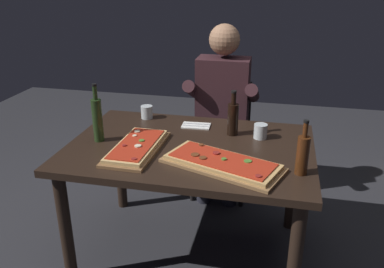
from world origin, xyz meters
TOP-DOWN VIEW (x-y plane):
  - ground_plane at (0.00, 0.00)m, footprint 6.40×6.40m
  - dining_table at (0.00, 0.00)m, footprint 1.40×0.96m
  - pizza_rectangular_front at (0.22, -0.22)m, footprint 0.67×0.46m
  - pizza_rectangular_left at (-0.28, -0.13)m, footprint 0.25×0.52m
  - wine_bottle_dark at (0.61, -0.22)m, footprint 0.06×0.06m
  - oil_bottle_amber at (0.22, 0.22)m, footprint 0.07×0.07m
  - vinegar_bottle_green at (-0.54, -0.05)m, footprint 0.06×0.06m
  - tumbler_near_camera at (0.39, 0.20)m, footprint 0.08×0.08m
  - tumbler_far_side at (-0.39, 0.38)m, footprint 0.08×0.08m
  - napkin_cutlery_set at (-0.03, 0.30)m, footprint 0.19×0.12m
  - diner_chair at (0.07, 0.86)m, footprint 0.44×0.44m
  - seated_diner at (0.07, 0.74)m, footprint 0.53×0.41m

SIDE VIEW (x-z plane):
  - ground_plane at x=0.00m, z-range 0.00..0.00m
  - diner_chair at x=0.07m, z-range 0.05..0.92m
  - dining_table at x=0.00m, z-range 0.27..1.01m
  - seated_diner at x=0.07m, z-range 0.08..1.41m
  - napkin_cutlery_set at x=-0.03m, z-range 0.74..0.75m
  - pizza_rectangular_left at x=-0.28m, z-range 0.74..0.78m
  - pizza_rectangular_front at x=0.22m, z-range 0.73..0.78m
  - tumbler_far_side at x=-0.39m, z-range 0.73..0.82m
  - tumbler_near_camera at x=0.39m, z-range 0.74..0.83m
  - wine_bottle_dark at x=0.61m, z-range 0.71..0.99m
  - oil_bottle_amber at x=0.22m, z-range 0.71..0.99m
  - vinegar_bottle_green at x=-0.54m, z-range 0.70..1.05m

